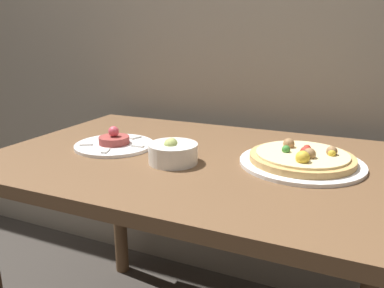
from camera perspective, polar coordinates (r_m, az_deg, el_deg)
The scene contains 4 objects.
dining_table at distance 1.13m, azimuth 0.71°, elevation -6.95°, with size 1.17×0.78×0.74m.
pizza_plate at distance 1.05m, azimuth 16.39°, elevation -2.19°, with size 0.33×0.33×0.06m.
tartare_plate at distance 1.20m, azimuth -11.75°, elevation 0.10°, with size 0.25×0.25×0.07m.
small_bowl at distance 1.02m, azimuth -2.94°, elevation -1.24°, with size 0.14×0.14×0.07m.
Camera 1 is at (0.41, -0.56, 1.07)m, focal length 35.00 mm.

